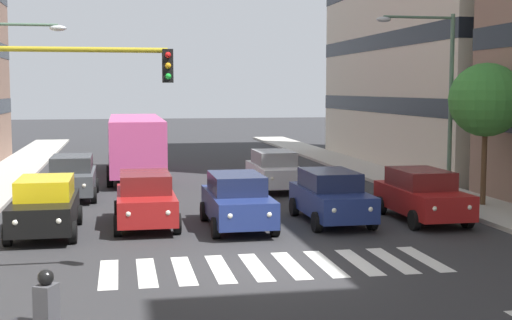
{
  "coord_description": "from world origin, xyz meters",
  "views": [
    {
      "loc": [
        3.72,
        16.94,
        4.42
      ],
      "look_at": [
        -0.79,
        -6.37,
        2.03
      ],
      "focal_mm": 49.54,
      "sensor_mm": 36.0,
      "label": 1
    }
  ],
  "objects_px": {
    "car_1": "(331,196)",
    "car_2": "(237,200)",
    "car_0": "(422,195)",
    "car_row2_0": "(274,170)",
    "street_lamp_left": "(438,87)",
    "car_4": "(45,206)",
    "street_tree_1": "(486,100)",
    "traffic_light_gantry": "(12,119)",
    "car_3": "(145,199)",
    "bus_behind_traffic": "(136,140)",
    "car_row2_1": "(72,177)"
  },
  "relations": [
    {
      "from": "car_1",
      "to": "car_2",
      "type": "relative_size",
      "value": 1.0
    },
    {
      "from": "car_0",
      "to": "car_row2_0",
      "type": "relative_size",
      "value": 1.0
    },
    {
      "from": "car_1",
      "to": "car_2",
      "type": "distance_m",
      "value": 3.22
    },
    {
      "from": "car_0",
      "to": "street_lamp_left",
      "type": "height_order",
      "value": "street_lamp_left"
    },
    {
      "from": "car_2",
      "to": "car_4",
      "type": "bearing_deg",
      "value": -1.23
    },
    {
      "from": "street_tree_1",
      "to": "traffic_light_gantry",
      "type": "bearing_deg",
      "value": 25.87
    },
    {
      "from": "car_row2_0",
      "to": "street_lamp_left",
      "type": "height_order",
      "value": "street_lamp_left"
    },
    {
      "from": "car_2",
      "to": "street_lamp_left",
      "type": "xyz_separation_m",
      "value": [
        -8.16,
        -2.88,
        3.61
      ]
    },
    {
      "from": "car_0",
      "to": "street_tree_1",
      "type": "relative_size",
      "value": 0.85
    },
    {
      "from": "car_1",
      "to": "car_3",
      "type": "distance_m",
      "value": 6.1
    },
    {
      "from": "car_0",
      "to": "traffic_light_gantry",
      "type": "bearing_deg",
      "value": 24.86
    },
    {
      "from": "bus_behind_traffic",
      "to": "street_lamp_left",
      "type": "distance_m",
      "value": 15.87
    },
    {
      "from": "car_row2_1",
      "to": "bus_behind_traffic",
      "type": "xyz_separation_m",
      "value": [
        -2.71,
        -6.63,
        0.97
      ]
    },
    {
      "from": "car_row2_1",
      "to": "street_lamp_left",
      "type": "height_order",
      "value": "street_lamp_left"
    },
    {
      "from": "traffic_light_gantry",
      "to": "street_lamp_left",
      "type": "relative_size",
      "value": 0.78
    },
    {
      "from": "car_2",
      "to": "car_row2_0",
      "type": "distance_m",
      "value": 8.6
    },
    {
      "from": "car_3",
      "to": "street_lamp_left",
      "type": "height_order",
      "value": "street_lamp_left"
    },
    {
      "from": "car_row2_1",
      "to": "traffic_light_gantry",
      "type": "bearing_deg",
      "value": 88.26
    },
    {
      "from": "traffic_light_gantry",
      "to": "street_tree_1",
      "type": "distance_m",
      "value": 17.28
    },
    {
      "from": "car_4",
      "to": "car_row2_1",
      "type": "distance_m",
      "value": 7.23
    },
    {
      "from": "car_0",
      "to": "car_1",
      "type": "distance_m",
      "value": 3.11
    },
    {
      "from": "car_1",
      "to": "car_4",
      "type": "bearing_deg",
      "value": 1.27
    },
    {
      "from": "car_4",
      "to": "car_row2_0",
      "type": "distance_m",
      "value": 11.93
    },
    {
      "from": "bus_behind_traffic",
      "to": "street_lamp_left",
      "type": "xyz_separation_m",
      "value": [
        -11.02,
        11.1,
        2.64
      ]
    },
    {
      "from": "bus_behind_traffic",
      "to": "street_lamp_left",
      "type": "height_order",
      "value": "street_lamp_left"
    },
    {
      "from": "car_row2_0",
      "to": "traffic_light_gantry",
      "type": "relative_size",
      "value": 0.81
    },
    {
      "from": "car_0",
      "to": "street_lamp_left",
      "type": "distance_m",
      "value": 4.95
    },
    {
      "from": "bus_behind_traffic",
      "to": "traffic_light_gantry",
      "type": "bearing_deg",
      "value": 81.0
    },
    {
      "from": "bus_behind_traffic",
      "to": "street_lamp_left",
      "type": "bearing_deg",
      "value": 134.8
    },
    {
      "from": "car_3",
      "to": "car_4",
      "type": "height_order",
      "value": "same"
    },
    {
      "from": "car_3",
      "to": "car_row2_0",
      "type": "distance_m",
      "value": 9.27
    },
    {
      "from": "car_4",
      "to": "car_0",
      "type": "bearing_deg",
      "value": 179.64
    },
    {
      "from": "bus_behind_traffic",
      "to": "car_4",
      "type": "bearing_deg",
      "value": 77.58
    },
    {
      "from": "car_0",
      "to": "car_row2_1",
      "type": "relative_size",
      "value": 1.0
    },
    {
      "from": "car_row2_0",
      "to": "car_2",
      "type": "bearing_deg",
      "value": 69.64
    },
    {
      "from": "car_0",
      "to": "bus_behind_traffic",
      "type": "relative_size",
      "value": 0.42
    },
    {
      "from": "car_0",
      "to": "car_2",
      "type": "xyz_separation_m",
      "value": [
        6.31,
        0.05,
        0.0
      ]
    },
    {
      "from": "car_row2_1",
      "to": "traffic_light_gantry",
      "type": "height_order",
      "value": "traffic_light_gantry"
    },
    {
      "from": "car_3",
      "to": "street_lamp_left",
      "type": "xyz_separation_m",
      "value": [
        -11.02,
        -2.01,
        3.61
      ]
    },
    {
      "from": "car_row2_0",
      "to": "street_lamp_left",
      "type": "distance_m",
      "value": 8.16
    },
    {
      "from": "car_0",
      "to": "car_4",
      "type": "xyz_separation_m",
      "value": [
        12.22,
        -0.08,
        0.0
      ]
    },
    {
      "from": "street_lamp_left",
      "to": "car_row2_1",
      "type": "bearing_deg",
      "value": -18.02
    },
    {
      "from": "car_1",
      "to": "street_tree_1",
      "type": "xyz_separation_m",
      "value": [
        -6.37,
        -1.57,
        3.13
      ]
    },
    {
      "from": "car_4",
      "to": "street_lamp_left",
      "type": "distance_m",
      "value": 14.79
    },
    {
      "from": "car_row2_1",
      "to": "traffic_light_gantry",
      "type": "relative_size",
      "value": 0.81
    },
    {
      "from": "traffic_light_gantry",
      "to": "street_lamp_left",
      "type": "xyz_separation_m",
      "value": [
        -14.13,
        -8.52,
        0.74
      ]
    },
    {
      "from": "car_row2_1",
      "to": "bus_behind_traffic",
      "type": "height_order",
      "value": "bus_behind_traffic"
    },
    {
      "from": "street_lamp_left",
      "to": "street_tree_1",
      "type": "distance_m",
      "value": 1.79
    },
    {
      "from": "car_2",
      "to": "traffic_light_gantry",
      "type": "xyz_separation_m",
      "value": [
        5.97,
        5.64,
        2.88
      ]
    },
    {
      "from": "car_2",
      "to": "street_tree_1",
      "type": "bearing_deg",
      "value": -168.77
    }
  ]
}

